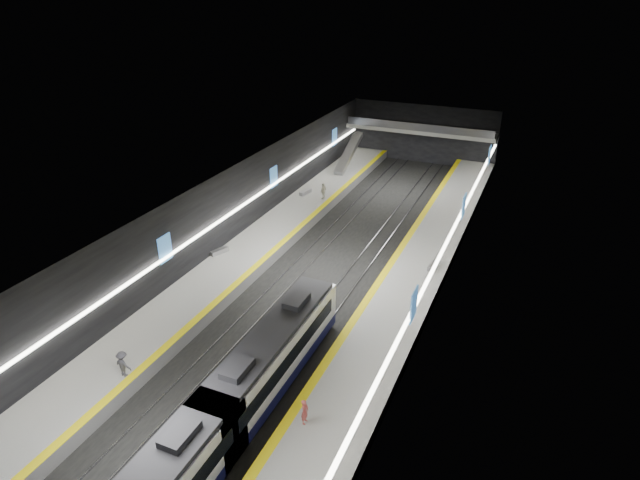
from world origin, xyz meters
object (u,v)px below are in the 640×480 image
at_px(bench_left_near, 219,251).
at_px(bench_right_far, 434,265).
at_px(bench_left_far, 305,192).
at_px(passenger_left_a, 323,191).
at_px(passenger_left_b, 123,364).
at_px(escalator, 349,153).
at_px(passenger_right_a, 305,412).
at_px(train, 214,427).

xyz_separation_m(bench_left_near, bench_right_far, (18.38, 5.19, 0.01)).
height_order(bench_left_far, passenger_left_a, passenger_left_a).
height_order(bench_left_near, passenger_left_b, passenger_left_b).
height_order(escalator, passenger_right_a, escalator).
relative_size(bench_left_near, bench_left_far, 0.96).
relative_size(train, escalator, 3.46).
bearing_deg(bench_right_far, bench_left_far, 154.88).
bearing_deg(escalator, bench_left_near, -94.16).
bearing_deg(bench_left_far, passenger_right_a, -54.28).
height_order(bench_right_far, passenger_right_a, passenger_right_a).
relative_size(bench_right_far, passenger_left_b, 1.02).
bearing_deg(passenger_right_a, passenger_left_b, 93.24).
distance_m(bench_right_far, passenger_left_a, 18.39).
height_order(bench_left_near, passenger_left_a, passenger_left_a).
bearing_deg(passenger_left_a, bench_right_far, 61.25).
bearing_deg(escalator, bench_right_far, -53.71).
bearing_deg(passenger_left_b, passenger_left_a, -84.93).
distance_m(train, passenger_right_a, 5.01).
height_order(train, escalator, escalator).
distance_m(bench_left_far, bench_right_far, 20.79).
height_order(passenger_right_a, passenger_left_a, passenger_left_a).
distance_m(bench_right_far, passenger_right_a, 20.78).
height_order(bench_left_far, passenger_left_b, passenger_left_b).
bearing_deg(train, bench_right_far, 75.04).
distance_m(train, bench_left_far, 36.86).
distance_m(bench_left_near, passenger_left_b, 16.78).
xyz_separation_m(bench_left_near, passenger_left_b, (3.70, -16.36, 0.68)).
bearing_deg(train, escalator, 102.22).
relative_size(escalator, passenger_left_b, 4.45).
bearing_deg(bench_left_near, escalator, 107.18).
distance_m(passenger_left_a, passenger_left_b, 32.23).
relative_size(escalator, bench_left_far, 4.40).
bearing_deg(train, bench_left_far, 107.51).
distance_m(bench_left_far, passenger_left_b, 32.94).
xyz_separation_m(bench_left_near, passenger_left_a, (3.43, 15.87, 0.73)).
bearing_deg(bench_left_far, bench_left_near, -82.45).
height_order(bench_right_far, passenger_left_b, passenger_left_b).
bearing_deg(passenger_right_a, bench_left_far, 23.75).
bearing_deg(passenger_left_a, bench_left_far, -96.46).
bearing_deg(train, passenger_left_a, 103.93).
height_order(bench_left_far, bench_right_far, bench_right_far).
bearing_deg(bench_left_near, passenger_right_a, -23.00).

